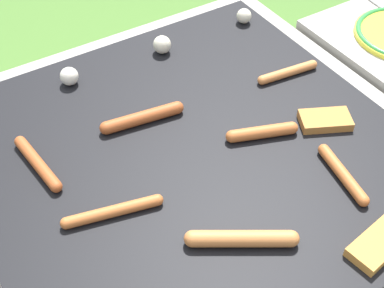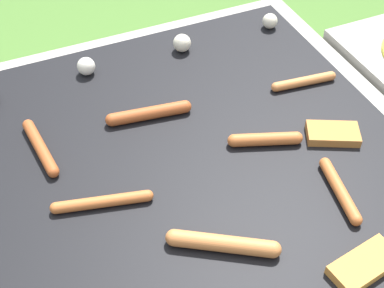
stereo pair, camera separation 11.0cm
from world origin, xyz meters
The scene contains 13 objects.
ground_plane centered at (0.00, 0.00, 0.00)m, with size 14.00×14.00×0.00m, color #47702D.
grill centered at (0.00, 0.00, 0.19)m, with size 1.00×1.00×0.38m.
sausage_back_right centered at (-0.21, -0.06, 0.39)m, with size 0.19×0.06×0.02m.
sausage_front_left centered at (-0.05, -0.24, 0.40)m, with size 0.18×0.12×0.03m.
sausage_mid_left centered at (0.15, -0.04, 0.39)m, with size 0.15×0.07×0.03m.
sausage_front_right centered at (0.33, 0.09, 0.39)m, with size 0.17×0.04×0.02m.
sausage_back_center centered at (-0.05, 0.13, 0.40)m, with size 0.19×0.05×0.03m.
sausage_front_center centered at (0.21, -0.22, 0.39)m, with size 0.05×0.17×0.02m.
sausage_back_left centered at (-0.29, 0.13, 0.39)m, with size 0.04×0.18×0.02m.
bread_slice_center centered at (0.16, -0.38, 0.39)m, with size 0.13×0.08×0.02m.
bread_slice_right centered at (0.29, -0.08, 0.39)m, with size 0.13×0.10×0.02m.
mushroom_row centered at (-0.10, 0.34, 0.41)m, with size 0.80×0.06×0.06m.
fork_utensil centered at (0.75, 0.21, 0.38)m, with size 0.03×0.19×0.01m.
Camera 1 is at (-0.41, -0.66, 1.19)m, focal length 50.00 mm.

